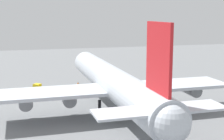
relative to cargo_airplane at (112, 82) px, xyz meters
The scene contains 4 objects.
ground_plane 6.75m from the cargo_airplane, ahead, with size 266.78×266.78×0.00m, color slate.
cargo_airplane is the anchor object (origin of this frame).
maintenance_van 26.98m from the cargo_airplane, 34.00° to the left, with size 4.71×4.94×2.42m.
safety_cone_nose 30.92m from the cargo_airplane, ahead, with size 0.52×0.52×0.74m, color orange.
Camera 1 is at (-70.41, 20.45, 22.47)m, focal length 52.14 mm.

